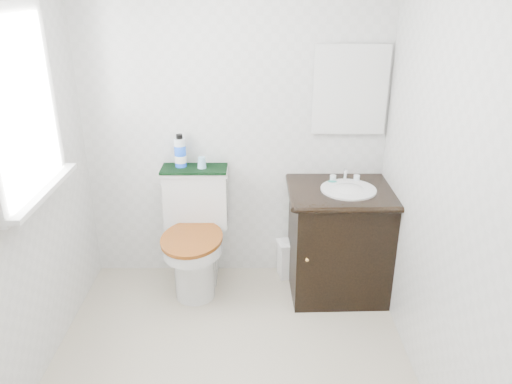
{
  "coord_description": "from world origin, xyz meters",
  "views": [
    {
      "loc": [
        0.15,
        -2.29,
        2.14
      ],
      "look_at": [
        0.16,
        0.75,
        0.86
      ],
      "focal_mm": 35.0,
      "sensor_mm": 36.0,
      "label": 1
    }
  ],
  "objects_px": {
    "trash_bin": "(291,258)",
    "cup": "(202,163)",
    "toilet": "(196,240)",
    "vanity": "(340,238)",
    "mouthwash_bottle": "(180,152)"
  },
  "relations": [
    {
      "from": "vanity",
      "to": "cup",
      "type": "distance_m",
      "value": 1.14
    },
    {
      "from": "trash_bin",
      "to": "cup",
      "type": "xyz_separation_m",
      "value": [
        -0.66,
        -0.01,
        0.8
      ]
    },
    {
      "from": "vanity",
      "to": "cup",
      "type": "relative_size",
      "value": 11.47
    },
    {
      "from": "toilet",
      "to": "cup",
      "type": "bearing_deg",
      "value": 64.78
    },
    {
      "from": "toilet",
      "to": "mouthwash_bottle",
      "type": "bearing_deg",
      "value": 122.0
    },
    {
      "from": "toilet",
      "to": "vanity",
      "type": "xyz_separation_m",
      "value": [
        1.05,
        -0.06,
        0.05
      ]
    },
    {
      "from": "toilet",
      "to": "trash_bin",
      "type": "relative_size",
      "value": 2.99
    },
    {
      "from": "vanity",
      "to": "cup",
      "type": "bearing_deg",
      "value": 169.65
    },
    {
      "from": "trash_bin",
      "to": "vanity",
      "type": "bearing_deg",
      "value": -30.42
    },
    {
      "from": "trash_bin",
      "to": "mouthwash_bottle",
      "type": "bearing_deg",
      "value": 178.64
    },
    {
      "from": "mouthwash_bottle",
      "to": "cup",
      "type": "distance_m",
      "value": 0.17
    },
    {
      "from": "toilet",
      "to": "trash_bin",
      "type": "xyz_separation_m",
      "value": [
        0.72,
        0.14,
        -0.23
      ]
    },
    {
      "from": "toilet",
      "to": "vanity",
      "type": "relative_size",
      "value": 0.97
    },
    {
      "from": "trash_bin",
      "to": "cup",
      "type": "height_order",
      "value": "cup"
    },
    {
      "from": "toilet",
      "to": "cup",
      "type": "relative_size",
      "value": 11.09
    }
  ]
}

